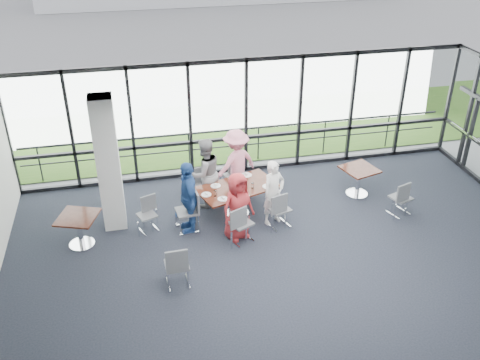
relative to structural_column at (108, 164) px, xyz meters
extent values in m
cube|color=black|center=(3.60, -3.00, -1.61)|extent=(12.00, 10.00, 0.02)
cube|color=silver|center=(3.60, -3.00, 1.60)|extent=(12.00, 10.00, 0.04)
cube|color=white|center=(3.60, 2.00, 0.00)|extent=(12.00, 0.10, 3.20)
cube|color=black|center=(9.60, 0.75, -0.55)|extent=(0.12, 1.60, 2.10)
cube|color=silver|center=(0.00, 0.00, 0.00)|extent=(0.50, 0.50, 3.20)
cube|color=gray|center=(3.60, 7.00, -1.62)|extent=(80.00, 70.00, 0.02)
cube|color=#315E1E|center=(3.60, 5.00, -1.59)|extent=(80.00, 5.00, 0.01)
cylinder|color=#2D2D33|center=(3.60, 2.60, -1.10)|extent=(12.00, 0.06, 0.06)
cube|color=#38160D|center=(2.90, -0.15, -0.87)|extent=(2.11, 1.57, 0.04)
cylinder|color=silver|center=(2.90, -0.15, -1.25)|extent=(0.12, 0.12, 0.71)
cylinder|color=silver|center=(2.90, -0.15, -1.59)|extent=(0.56, 0.56, 0.03)
cube|color=#38160D|center=(-0.76, -0.65, -0.87)|extent=(1.03, 1.03, 0.04)
cylinder|color=silver|center=(-0.76, -0.65, -1.25)|extent=(0.12, 0.12, 0.71)
cube|color=#38160D|center=(6.11, 0.08, -0.87)|extent=(0.99, 0.99, 0.04)
cylinder|color=silver|center=(6.11, 0.08, -1.25)|extent=(0.12, 0.12, 0.71)
imported|color=#AB292D|center=(2.70, -1.09, -0.79)|extent=(0.93, 0.79, 1.62)
imported|color=white|center=(3.64, -0.69, -0.80)|extent=(0.71, 0.63, 1.60)
imported|color=gray|center=(2.21, 0.42, -0.70)|extent=(1.01, 0.84, 1.79)
imported|color=pink|center=(3.07, 0.77, -0.70)|extent=(1.30, 1.03, 1.79)
imported|color=#244A8D|center=(1.68, -0.57, -0.72)|extent=(0.62, 1.06, 1.75)
cylinder|color=white|center=(2.45, -0.63, -0.84)|extent=(0.24, 0.24, 0.01)
cylinder|color=white|center=(3.60, -0.31, -0.84)|extent=(0.25, 0.25, 0.01)
cylinder|color=white|center=(2.40, -0.01, -0.84)|extent=(0.24, 0.24, 0.01)
cylinder|color=white|center=(3.23, 0.35, -0.84)|extent=(0.27, 0.27, 0.01)
cylinder|color=white|center=(2.12, -0.36, -0.84)|extent=(0.24, 0.24, 0.01)
cylinder|color=white|center=(2.72, -0.44, -0.78)|extent=(0.07, 0.07, 0.14)
cylinder|color=white|center=(3.23, -0.28, -0.79)|extent=(0.06, 0.06, 0.13)
cylinder|color=white|center=(2.82, 0.10, -0.79)|extent=(0.06, 0.06, 0.13)
cylinder|color=white|center=(2.31, -0.45, -0.78)|extent=(0.07, 0.07, 0.14)
cube|color=silver|center=(2.92, -0.54, -0.85)|extent=(0.35, 0.27, 0.00)
cube|color=silver|center=(3.77, -0.15, -0.85)|extent=(0.31, 0.23, 0.00)
cube|color=silver|center=(2.93, 0.26, -0.85)|extent=(0.34, 0.33, 0.00)
cube|color=black|center=(2.94, -0.03, -0.83)|extent=(0.10, 0.07, 0.04)
cylinder|color=#AB1B08|center=(2.90, -0.06, -0.76)|extent=(0.06, 0.06, 0.18)
cylinder|color=#12661E|center=(2.97, -0.07, -0.75)|extent=(0.05, 0.05, 0.20)
camera|label=1|loc=(0.60, -10.87, 5.51)|focal=40.00mm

